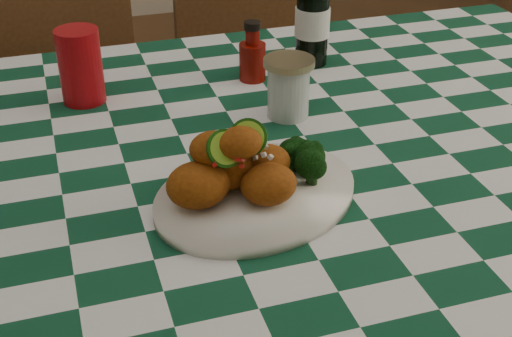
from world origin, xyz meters
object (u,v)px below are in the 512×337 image
object	(u,v)px
beer_bottle	(313,7)
wooden_chair_right	(262,122)
ketchup_bottle	(252,51)
mason_jar	(288,88)
wooden_chair_left	(89,156)
dining_table	(248,319)
fried_chicken_pile	(238,161)
plate	(256,195)
red_tumbler	(80,66)

from	to	relation	value
beer_bottle	wooden_chair_right	bearing A→B (deg)	85.95
ketchup_bottle	beer_bottle	world-z (taller)	beer_bottle
mason_jar	wooden_chair_left	world-z (taller)	mason_jar
dining_table	ketchup_bottle	distance (m)	0.53
wooden_chair_left	wooden_chair_right	size ratio (longest dim) A/B	0.98
fried_chicken_pile	mason_jar	world-z (taller)	fried_chicken_pile
wooden_chair_left	wooden_chair_right	xyz separation A→B (m)	(0.49, 0.03, 0.01)
plate	fried_chicken_pile	xyz separation A→B (m)	(-0.03, 0.00, 0.06)
fried_chicken_pile	mason_jar	size ratio (longest dim) A/B	1.55
fried_chicken_pile	plate	bearing A→B (deg)	0.00
beer_bottle	wooden_chair_right	world-z (taller)	beer_bottle
mason_jar	wooden_chair_right	bearing A→B (deg)	76.00
dining_table	fried_chicken_pile	world-z (taller)	fried_chicken_pile
dining_table	red_tumbler	xyz separation A→B (m)	(-0.24, 0.25, 0.46)
beer_bottle	plate	bearing A→B (deg)	-119.83
beer_bottle	wooden_chair_right	size ratio (longest dim) A/B	0.28
wooden_chair_right	mason_jar	bearing A→B (deg)	-103.87
red_tumbler	ketchup_bottle	world-z (taller)	red_tumbler
dining_table	wooden_chair_right	size ratio (longest dim) A/B	1.90
ketchup_bottle	wooden_chair_right	distance (m)	0.64
fried_chicken_pile	red_tumbler	world-z (taller)	red_tumbler
dining_table	mason_jar	bearing A→B (deg)	38.29
plate	red_tumbler	xyz separation A→B (m)	(-0.21, 0.42, 0.06)
red_tumbler	wooden_chair_left	bearing A→B (deg)	88.90
ketchup_bottle	wooden_chair_left	world-z (taller)	ketchup_bottle
plate	wooden_chair_left	size ratio (longest dim) A/B	0.37
mason_jar	wooden_chair_right	size ratio (longest dim) A/B	0.12
fried_chicken_pile	red_tumbler	bearing A→B (deg)	113.11
plate	fried_chicken_pile	distance (m)	0.07
dining_table	plate	world-z (taller)	plate
mason_jar	dining_table	bearing A→B (deg)	-141.71
fried_chicken_pile	red_tumbler	xyz separation A→B (m)	(-0.18, 0.42, -0.00)
ketchup_bottle	wooden_chair_right	bearing A→B (deg)	69.60
ketchup_bottle	wooden_chair_right	world-z (taller)	ketchup_bottle
ketchup_bottle	beer_bottle	distance (m)	0.16
dining_table	red_tumbler	size ratio (longest dim) A/B	11.92
dining_table	wooden_chair_left	bearing A→B (deg)	108.99
red_tumbler	beer_bottle	size ratio (longest dim) A/B	0.58
mason_jar	plate	bearing A→B (deg)	-119.13
fried_chicken_pile	ketchup_bottle	world-z (taller)	fried_chicken_pile
ketchup_bottle	wooden_chair_left	distance (m)	0.68
plate	wooden_chair_left	world-z (taller)	wooden_chair_left
fried_chicken_pile	red_tumbler	distance (m)	0.46
plate	red_tumbler	bearing A→B (deg)	116.06
dining_table	beer_bottle	xyz separation A→B (m)	(0.23, 0.30, 0.51)
wooden_chair_right	red_tumbler	bearing A→B (deg)	-137.35
fried_chicken_pile	wooden_chair_left	size ratio (longest dim) A/B	0.20
plate	ketchup_bottle	xyz separation A→B (m)	(0.12, 0.42, 0.05)
red_tumbler	ketchup_bottle	size ratio (longest dim) A/B	1.17
wooden_chair_left	dining_table	bearing A→B (deg)	-79.22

